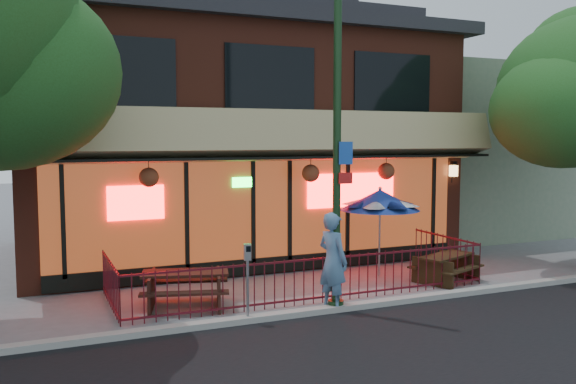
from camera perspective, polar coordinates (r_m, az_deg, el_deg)
name	(u,v)px	position (r m, az deg, el deg)	size (l,w,h in m)	color
ground	(327,305)	(13.03, 3.66, -10.50)	(80.00, 80.00, 0.00)	gray
curb	(338,308)	(12.59, 4.71, -10.78)	(80.00, 0.25, 0.12)	#999993
restaurant_building	(224,118)	(19.17, -6.00, 6.94)	(12.96, 9.49, 8.05)	maroon
neighbor_building	(447,151)	(23.94, 14.66, 3.74)	(6.00, 7.00, 6.00)	gray
patio_fence	(317,271)	(13.32, 2.69, -7.35)	(8.44, 2.62, 1.00)	#51111B
street_light	(337,155)	(12.20, 4.61, 3.43)	(0.43, 0.32, 7.00)	black
picnic_table_left	(185,284)	(12.89, -9.59, -8.46)	(2.06, 1.78, 0.75)	#321812
picnic_table_right	(446,264)	(15.40, 14.57, -6.54)	(1.88, 1.67, 0.67)	#302210
patio_umbrella	(380,200)	(15.45, 8.60, -0.73)	(2.00, 2.00, 2.28)	gray
pedestrian	(333,261)	(12.48, 4.22, -6.45)	(0.74, 0.48, 2.01)	#527CA4
parking_meter_near	(248,269)	(11.62, -3.81, -7.23)	(0.15, 0.14, 1.51)	gray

